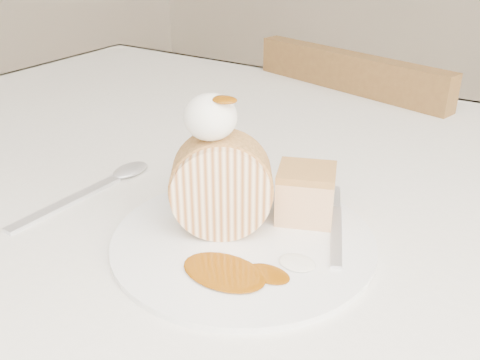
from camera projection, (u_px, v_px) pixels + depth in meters
The scene contains 10 objects.
table at pixel (287, 256), 0.64m from camera, with size 1.40×0.90×0.75m.
chair_far at pixel (363, 211), 1.13m from camera, with size 0.47×0.47×0.81m.
plate at pixel (243, 240), 0.50m from camera, with size 0.25×0.25×0.01m, color white.
roulade_slice at pixel (221, 186), 0.50m from camera, with size 0.09×0.09×0.05m, color beige.
cake_chunk at pixel (306, 197), 0.52m from camera, with size 0.05×0.05×0.05m, color tan.
whipped_cream at pixel (210, 117), 0.47m from camera, with size 0.05×0.05×0.04m, color white.
caramel_drizzle at pixel (224, 94), 0.45m from camera, with size 0.02×0.02×0.01m, color #773C04.
caramel_pool at pixel (224, 272), 0.45m from camera, with size 0.08×0.05×0.00m, color #773C04, non-canonical shape.
fork at pixel (336, 235), 0.50m from camera, with size 0.02×0.15×0.00m, color silver.
spoon at pixel (67, 203), 0.57m from camera, with size 0.03×0.18×0.00m, color silver.
Camera 1 is at (0.24, -0.28, 1.03)m, focal length 40.00 mm.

